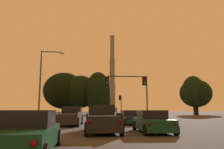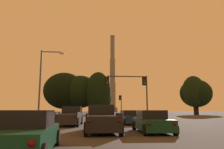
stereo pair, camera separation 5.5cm
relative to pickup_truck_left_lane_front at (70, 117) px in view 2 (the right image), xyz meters
The scene contains 15 objects.
pickup_truck_left_lane_front is the anchor object (origin of this frame).
sedan_right_lane_second 9.59m from the pickup_truck_left_lane_front, 51.36° to the right, with size 2.14×4.76×1.43m.
sedan_left_lane_third 14.23m from the pickup_truck_left_lane_front, 90.83° to the right, with size 2.19×4.78×1.43m.
sedan_right_lane_front 6.16m from the pickup_truck_left_lane_front, 10.01° to the left, with size 2.10×4.75×1.43m.
pickup_truck_center_lane_second 7.38m from the pickup_truck_left_lane_front, 68.48° to the right, with size 2.21×5.52×1.82m.
traffic_light_overhead_right 11.44m from the pickup_truck_left_lane_front, 44.13° to the left, with size 5.95×0.50×6.13m.
traffic_light_far_right 34.52m from the pickup_truck_left_lane_front, 73.87° to the left, with size 0.78×0.50×5.23m.
street_lamp 6.20m from the pickup_truck_left_lane_front, 136.83° to the left, with size 2.71×0.36×8.22m.
smokestack 148.09m from the pickup_truck_left_lane_front, 82.62° to the left, with size 7.60×7.60×60.47m.
treeline_far_left 49.66m from the pickup_truck_left_lane_front, 84.77° to the left, with size 8.33×7.50×9.71m.
treeline_far_right 57.59m from the pickup_truck_left_lane_front, 52.34° to the left, with size 7.15×6.43×12.46m.
treeline_center_left 47.73m from the pickup_truck_left_lane_front, 84.72° to the left, with size 7.88×7.09×13.52m.
treeline_right_mid 59.42m from the pickup_truck_left_lane_front, 52.06° to the left, with size 10.41×9.37×11.52m.
treeline_center_right 53.52m from the pickup_truck_left_lane_front, 97.37° to the left, with size 13.90×12.51×14.03m.
treeline_left_mid 51.57m from the pickup_truck_left_lane_front, 91.46° to the left, with size 11.77×10.59×12.88m.
Camera 2 is at (-1.11, -1.67, 1.42)m, focal length 35.00 mm.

